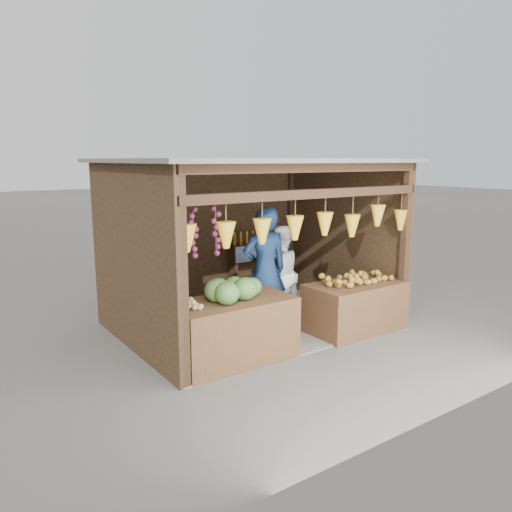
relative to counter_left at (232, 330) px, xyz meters
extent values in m
plane|color=#514F49|center=(1.05, 1.08, -0.42)|extent=(80.00, 80.00, 0.00)
cube|color=slate|center=(1.05, 1.08, -0.41)|extent=(4.00, 3.00, 0.02)
cube|color=black|center=(1.05, 2.58, 0.88)|extent=(4.00, 0.06, 2.60)
cube|color=black|center=(-0.95, 1.08, 0.88)|extent=(0.06, 3.00, 2.60)
cube|color=black|center=(3.05, 1.08, 0.88)|extent=(0.06, 3.00, 2.60)
cube|color=#605B54|center=(1.05, 1.08, 2.21)|extent=(4.30, 3.30, 0.06)
cube|color=black|center=(-0.89, -0.36, 0.88)|extent=(0.11, 0.11, 2.60)
cube|color=black|center=(2.99, -0.36, 0.88)|extent=(0.11, 0.11, 2.60)
cube|color=black|center=(-0.89, 2.52, 0.88)|extent=(0.11, 0.11, 2.60)
cube|color=black|center=(2.99, 2.52, 0.88)|extent=(0.11, 0.11, 2.60)
cube|color=black|center=(1.05, -0.36, 1.78)|extent=(4.00, 0.12, 0.12)
cube|color=black|center=(1.05, -0.36, 2.12)|extent=(4.00, 0.12, 0.12)
cube|color=#382314|center=(2.10, 2.38, 0.63)|extent=(1.25, 0.30, 0.05)
cube|color=#382314|center=(1.51, 2.38, 0.11)|extent=(0.05, 0.28, 1.05)
cube|color=#382314|center=(2.68, 2.38, 0.11)|extent=(0.05, 0.28, 1.05)
cube|color=blue|center=(2.10, 2.22, 0.50)|extent=(1.25, 0.02, 0.30)
cube|color=#4F2F1A|center=(0.00, 0.00, 0.00)|extent=(1.65, 0.85, 0.83)
cube|color=#482C18|center=(2.24, -0.07, -0.04)|extent=(1.56, 0.85, 0.76)
cube|color=black|center=(-0.62, 1.29, -0.27)|extent=(0.32, 0.32, 0.30)
imported|color=navy|center=(1.04, 0.70, 0.56)|extent=(0.80, 0.62, 1.95)
imported|color=white|center=(1.53, 0.98, 0.38)|extent=(0.89, 0.76, 1.59)
imported|color=#503120|center=(-0.62, 1.29, 0.42)|extent=(0.62, 0.55, 1.08)
camera|label=1|loc=(-3.34, -5.35, 2.23)|focal=35.00mm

